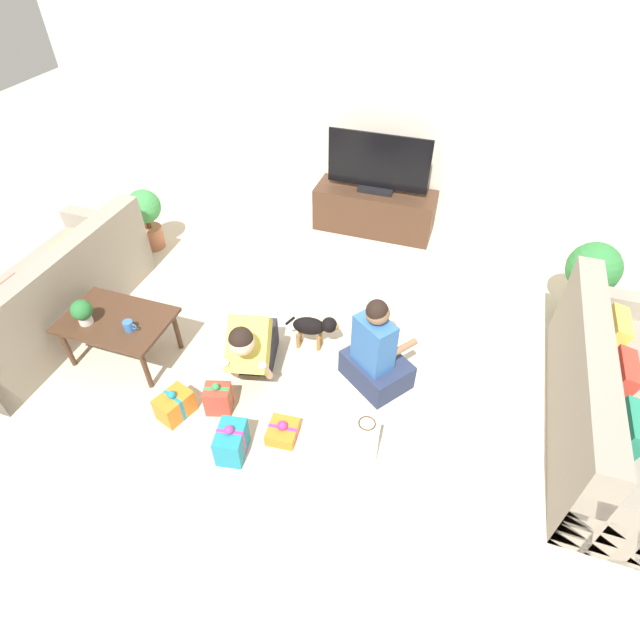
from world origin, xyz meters
name	(u,v)px	position (x,y,z in m)	size (l,w,h in m)	color
ground_plane	(305,364)	(0.00, 0.00, 0.00)	(16.00, 16.00, 0.00)	beige
wall_back	(386,109)	(0.00, 2.63, 1.30)	(8.40, 0.06, 2.60)	silver
sofa_left	(49,298)	(-2.40, -0.23, 0.30)	(0.89, 2.10, 0.85)	gray
sofa_right	(616,406)	(2.40, 0.08, 0.30)	(0.89, 2.10, 0.85)	gray
coffee_table	(117,323)	(-1.52, -0.40, 0.39)	(0.89, 0.60, 0.44)	#472D1E
tv_console	(374,210)	(0.03, 2.32, 0.25)	(1.37, 0.48, 0.50)	#472D1E
tv	(378,167)	(0.03, 2.32, 0.79)	(1.13, 0.20, 0.65)	black
potted_plant_corner_right	(592,271)	(2.25, 1.48, 0.50)	(0.48, 0.48, 0.77)	#4C4C51
potted_plant_corner_left	(146,215)	(-2.25, 1.17, 0.41)	(0.36, 0.36, 0.69)	#A36042
person_kneeling	(252,346)	(-0.36, -0.24, 0.33)	(0.48, 0.78, 0.76)	#23232D
person_sitting	(376,354)	(0.61, 0.01, 0.31)	(0.66, 0.63, 0.89)	#283351
dog	(314,327)	(0.01, 0.24, 0.24)	(0.48, 0.19, 0.35)	black
gift_box_a	(175,405)	(-0.78, -0.83, 0.11)	(0.27, 0.32, 0.27)	orange
gift_box_b	(283,431)	(0.10, -0.75, 0.06)	(0.24, 0.26, 0.17)	orange
gift_box_c	(231,442)	(-0.20, -1.00, 0.13)	(0.24, 0.30, 0.31)	teal
gift_box_d	(218,398)	(-0.48, -0.67, 0.12)	(0.24, 0.22, 0.29)	red
gift_bag_a	(365,442)	(0.73, -0.74, 0.21)	(0.19, 0.13, 0.43)	white
mug	(129,326)	(-1.32, -0.48, 0.49)	(0.12, 0.08, 0.09)	#386BAD
tabletop_plant	(82,311)	(-1.71, -0.52, 0.56)	(0.17, 0.17, 0.22)	beige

